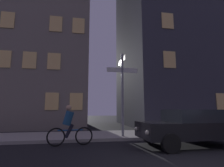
# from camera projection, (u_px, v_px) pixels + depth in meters

# --- Properties ---
(sidewalk_kerb) EXTENTS (40.00, 2.98, 0.14)m
(sidewalk_kerb) POSITION_uv_depth(u_px,v_px,m) (133.00, 135.00, 9.61)
(sidewalk_kerb) COLOR #9E9991
(sidewalk_kerb) RESTS_ON ground_plane
(signpost) EXTENTS (1.63, 1.37, 4.20)m
(signpost) POSITION_uv_depth(u_px,v_px,m) (122.00, 86.00, 8.96)
(signpost) COLOR gray
(signpost) RESTS_ON sidewalk_kerb
(car_near_right) EXTENTS (4.11, 1.99, 1.43)m
(car_near_right) POSITION_uv_depth(u_px,v_px,m) (190.00, 126.00, 6.95)
(car_near_right) COLOR black
(car_near_right) RESTS_ON ground_plane
(cyclist) EXTENTS (1.82, 0.36, 1.61)m
(cyclist) POSITION_uv_depth(u_px,v_px,m) (69.00, 127.00, 7.06)
(cyclist) COLOR black
(cyclist) RESTS_ON ground_plane
(building_left_block) EXTENTS (8.20, 7.71, 17.25)m
(building_left_block) POSITION_uv_depth(u_px,v_px,m) (44.00, 33.00, 16.48)
(building_left_block) COLOR slate
(building_left_block) RESTS_ON ground_plane
(building_right_block) EXTENTS (11.73, 9.09, 20.46)m
(building_right_block) POSITION_uv_depth(u_px,v_px,m) (180.00, 24.00, 18.14)
(building_right_block) COLOR #383842
(building_right_block) RESTS_ON ground_plane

